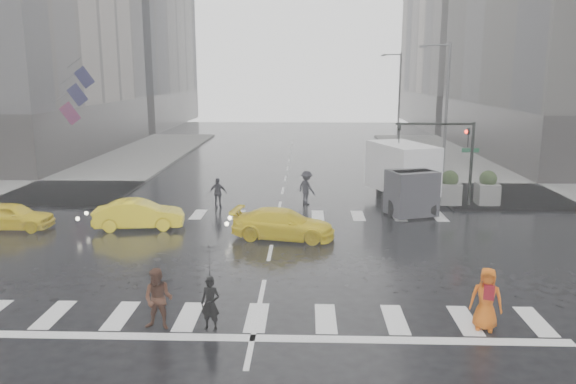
{
  "coord_description": "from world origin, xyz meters",
  "views": [
    {
      "loc": [
        1.41,
        -21.15,
        6.97
      ],
      "look_at": [
        0.65,
        2.0,
        2.04
      ],
      "focal_mm": 35.0,
      "sensor_mm": 36.0,
      "label": 1
    }
  ],
  "objects_px": {
    "traffic_signal_pole": "(453,147)",
    "taxi_front": "(12,216)",
    "taxi_mid": "(139,214)",
    "box_truck": "(404,174)",
    "pedestrian_brown": "(158,299)",
    "pedestrian_orange": "(486,299)"
  },
  "relations": [
    {
      "from": "pedestrian_orange",
      "to": "taxi_mid",
      "type": "xyz_separation_m",
      "value": [
        -12.57,
        9.89,
        -0.24
      ]
    },
    {
      "from": "traffic_signal_pole",
      "to": "taxi_mid",
      "type": "bearing_deg",
      "value": -163.01
    },
    {
      "from": "pedestrian_brown",
      "to": "taxi_mid",
      "type": "height_order",
      "value": "pedestrian_brown"
    },
    {
      "from": "taxi_front",
      "to": "box_truck",
      "type": "bearing_deg",
      "value": -73.63
    },
    {
      "from": "traffic_signal_pole",
      "to": "box_truck",
      "type": "height_order",
      "value": "traffic_signal_pole"
    },
    {
      "from": "pedestrian_brown",
      "to": "pedestrian_orange",
      "type": "bearing_deg",
      "value": 8.49
    },
    {
      "from": "box_truck",
      "to": "pedestrian_brown",
      "type": "bearing_deg",
      "value": -141.3
    },
    {
      "from": "traffic_signal_pole",
      "to": "taxi_mid",
      "type": "height_order",
      "value": "traffic_signal_pole"
    },
    {
      "from": "box_truck",
      "to": "traffic_signal_pole",
      "type": "bearing_deg",
      "value": -25.78
    },
    {
      "from": "taxi_front",
      "to": "pedestrian_orange",
      "type": "bearing_deg",
      "value": -117.0
    },
    {
      "from": "traffic_signal_pole",
      "to": "taxi_front",
      "type": "height_order",
      "value": "traffic_signal_pole"
    },
    {
      "from": "taxi_front",
      "to": "box_truck",
      "type": "relative_size",
      "value": 0.6
    },
    {
      "from": "pedestrian_brown",
      "to": "traffic_signal_pole",
      "type": "bearing_deg",
      "value": 58.59
    },
    {
      "from": "pedestrian_orange",
      "to": "taxi_front",
      "type": "relative_size",
      "value": 0.49
    },
    {
      "from": "traffic_signal_pole",
      "to": "box_truck",
      "type": "bearing_deg",
      "value": 173.97
    },
    {
      "from": "taxi_front",
      "to": "taxi_mid",
      "type": "bearing_deg",
      "value": -86.02
    },
    {
      "from": "pedestrian_brown",
      "to": "taxi_front",
      "type": "height_order",
      "value": "pedestrian_brown"
    },
    {
      "from": "pedestrian_orange",
      "to": "taxi_front",
      "type": "distance_m",
      "value": 20.64
    },
    {
      "from": "pedestrian_orange",
      "to": "taxi_mid",
      "type": "bearing_deg",
      "value": 160.73
    },
    {
      "from": "taxi_mid",
      "to": "pedestrian_brown",
      "type": "bearing_deg",
      "value": -168.34
    },
    {
      "from": "taxi_front",
      "to": "traffic_signal_pole",
      "type": "bearing_deg",
      "value": -76.02
    },
    {
      "from": "pedestrian_orange",
      "to": "taxi_mid",
      "type": "distance_m",
      "value": 16.0
    }
  ]
}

